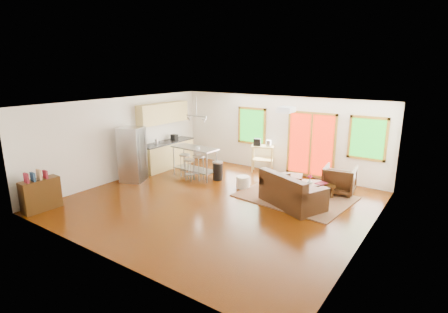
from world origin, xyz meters
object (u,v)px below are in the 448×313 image
Objects in this scene: refrigerator at (133,154)px; kitchen_cart at (262,149)px; loveseat at (291,193)px; island at (195,157)px; coffee_table at (318,185)px; ottoman at (292,181)px; armchair at (340,178)px; rug at (295,197)px.

kitchen_cart is (2.86, 3.17, -0.07)m from refrigerator.
island is at bearing -163.97° from loveseat.
refrigerator reaches higher than coffee_table.
refrigerator is (-4.40, -2.29, 0.67)m from ottoman.
ottoman is 3.22m from island.
armchair is at bearing 12.66° from ottoman.
rug is at bearing 2.43° from island.
coffee_table is at bearing 48.44° from rug.
ottoman is 5.00m from refrigerator.
loveseat is 3.68m from island.
island is (-3.06, -0.88, 0.50)m from ottoman.
kitchen_cart is (-2.41, 1.09, 0.49)m from coffee_table.
rug is 1.53× the size of loveseat.
coffee_table is 0.68m from armchair.
rug is 2.65m from kitchen_cart.
kitchen_cart is at bearing 156.86° from loveseat.
loveseat is 1.51m from ottoman.
coffee_table is at bearing 42.29° from armchair.
kitchen_cart is at bearing -18.78° from armchair.
rug is at bearing 41.82° from armchair.
island is at bearing -177.57° from rug.
rug is 0.76m from coffee_table.
rug is 1.43m from armchair.
refrigerator is at bearing -132.04° from kitchen_cart.
loveseat is 1.21m from coffee_table.
island reaches higher than ottoman.
coffee_table is (0.46, 0.52, 0.29)m from rug.
refrigerator is at bearing 17.31° from armchair.
rug is at bearing -131.56° from coffee_table.
refrigerator reaches higher than rug.
refrigerator is at bearing -162.04° from rug.
island reaches higher than loveseat.
island is (-4.36, -1.17, 0.25)m from armchair.
armchair is at bearing 90.31° from loveseat.
coffee_table is at bearing -13.48° from ottoman.
ottoman is at bearing 16.04° from island.
coffee_table is at bearing -24.39° from kitchen_cart.
armchair is 4.53m from island.
rug is 5.13× the size of ottoman.
armchair is at bearing 49.36° from coffee_table.
refrigerator is at bearing -158.46° from coffee_table.
armchair is 0.75× the size of kitchen_cart.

